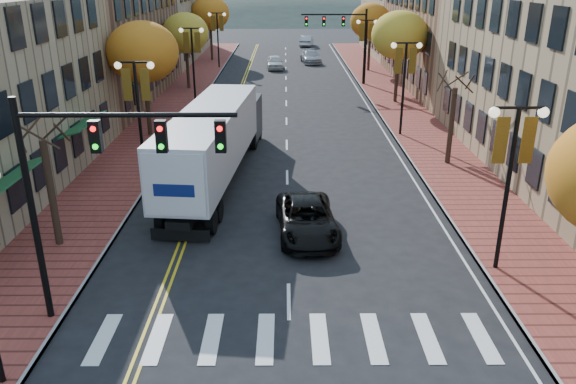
{
  "coord_description": "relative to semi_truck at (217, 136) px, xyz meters",
  "views": [
    {
      "loc": [
        -0.11,
        -11.87,
        10.08
      ],
      "look_at": [
        -0.0,
        8.25,
        2.2
      ],
      "focal_mm": 35.0,
      "sensor_mm": 36.0,
      "label": 1
    }
  ],
  "objects": [
    {
      "name": "ground",
      "position": [
        3.59,
        -15.73,
        -2.33
      ],
      "size": [
        200.0,
        200.0,
        0.0
      ],
      "primitive_type": "plane",
      "color": "black",
      "rests_on": "ground"
    },
    {
      "name": "sidewalk_left",
      "position": [
        -5.41,
        16.77,
        -2.26
      ],
      "size": [
        4.0,
        85.0,
        0.15
      ],
      "primitive_type": "cube",
      "color": "brown",
      "rests_on": "ground"
    },
    {
      "name": "sidewalk_right",
      "position": [
        12.59,
        16.77,
        -2.26
      ],
      "size": [
        4.0,
        85.0,
        0.15
      ],
      "primitive_type": "cube",
      "color": "brown",
      "rests_on": "ground"
    },
    {
      "name": "building_left_mid",
      "position": [
        -13.41,
        20.27,
        3.17
      ],
      "size": [
        12.0,
        24.0,
        11.0
      ],
      "primitive_type": "cube",
      "color": "brown",
      "rests_on": "ground"
    },
    {
      "name": "building_left_far",
      "position": [
        -13.41,
        45.27,
        2.42
      ],
      "size": [
        12.0,
        26.0,
        9.5
      ],
      "primitive_type": "cube",
      "color": "#9E8966",
      "rests_on": "ground"
    },
    {
      "name": "building_right_mid",
      "position": [
        22.09,
        26.27,
        2.67
      ],
      "size": [
        15.0,
        24.0,
        10.0
      ],
      "primitive_type": "cube",
      "color": "brown",
      "rests_on": "ground"
    },
    {
      "name": "building_right_far",
      "position": [
        22.09,
        48.27,
        3.17
      ],
      "size": [
        15.0,
        20.0,
        11.0
      ],
      "primitive_type": "cube",
      "color": "#9E8966",
      "rests_on": "ground"
    },
    {
      "name": "tree_left_a",
      "position": [
        -5.41,
        -7.73,
        -0.08
      ],
      "size": [
        0.28,
        0.28,
        4.2
      ],
      "color": "#382619",
      "rests_on": "sidewalk_left"
    },
    {
      "name": "tree_left_b",
      "position": [
        -5.41,
        8.27,
        3.11
      ],
      "size": [
        4.48,
        4.48,
        7.21
      ],
      "color": "#382619",
      "rests_on": "sidewalk_left"
    },
    {
      "name": "tree_left_c",
      "position": [
        -5.41,
        24.27,
        2.72
      ],
      "size": [
        4.16,
        4.16,
        6.69
      ],
      "color": "#382619",
      "rests_on": "sidewalk_left"
    },
    {
      "name": "tree_left_d",
      "position": [
        -5.41,
        42.27,
        3.27
      ],
      "size": [
        4.61,
        4.61,
        7.42
      ],
      "color": "#382619",
      "rests_on": "sidewalk_left"
    },
    {
      "name": "tree_right_b",
      "position": [
        12.59,
        2.27,
        -0.08
      ],
      "size": [
        0.28,
        0.28,
        4.2
      ],
      "color": "#382619",
      "rests_on": "sidewalk_right"
    },
    {
      "name": "tree_right_c",
      "position": [
        12.59,
        18.27,
        3.11
      ],
      "size": [
        4.48,
        4.48,
        7.21
      ],
      "color": "#382619",
      "rests_on": "sidewalk_right"
    },
    {
      "name": "tree_right_d",
      "position": [
        12.59,
        34.27,
        2.96
      ],
      "size": [
        4.35,
        4.35,
        7.0
      ],
      "color": "#382619",
      "rests_on": "sidewalk_right"
    },
    {
      "name": "lamp_left_b",
      "position": [
        -3.91,
        0.27,
        1.96
      ],
      "size": [
        1.96,
        0.36,
        6.05
      ],
      "color": "black",
      "rests_on": "ground"
    },
    {
      "name": "lamp_left_c",
      "position": [
        -3.91,
        18.27,
        1.96
      ],
      "size": [
        1.96,
        0.36,
        6.05
      ],
      "color": "black",
      "rests_on": "ground"
    },
    {
      "name": "lamp_left_d",
      "position": [
        -3.91,
        36.27,
        1.96
      ],
      "size": [
        1.96,
        0.36,
        6.05
      ],
      "color": "black",
      "rests_on": "ground"
    },
    {
      "name": "lamp_right_a",
      "position": [
        11.09,
        -9.73,
        1.96
      ],
      "size": [
        1.96,
        0.36,
        6.05
      ],
      "color": "black",
      "rests_on": "ground"
    },
    {
      "name": "lamp_right_b",
      "position": [
        11.09,
        8.27,
        1.96
      ],
      "size": [
        1.96,
        0.36,
        6.05
      ],
      "color": "black",
      "rests_on": "ground"
    },
    {
      "name": "lamp_right_c",
      "position": [
        11.09,
        26.27,
        1.96
      ],
      "size": [
        1.96,
        0.36,
        6.05
      ],
      "color": "black",
      "rests_on": "ground"
    },
    {
      "name": "traffic_mast_near",
      "position": [
        -1.88,
        -12.73,
        2.59
      ],
      "size": [
        6.1,
        0.35,
        7.0
      ],
      "color": "black",
      "rests_on": "ground"
    },
    {
      "name": "traffic_mast_far",
      "position": [
        9.07,
        26.27,
        2.59
      ],
      "size": [
        6.1,
        0.34,
        7.0
      ],
      "color": "black",
      "rests_on": "ground"
    },
    {
      "name": "semi_truck",
      "position": [
        0.0,
        0.0,
        0.0
      ],
      "size": [
        4.03,
        16.14,
        3.99
      ],
      "rotation": [
        0.0,
        0.0,
        -0.09
      ],
      "color": "black",
      "rests_on": "ground"
    },
    {
      "name": "black_suv",
      "position": [
        4.37,
        -6.67,
        -1.63
      ],
      "size": [
        2.67,
        5.19,
        1.4
      ],
      "primitive_type": "imported",
      "rotation": [
        0.0,
        0.0,
        0.07
      ],
      "color": "black",
      "rests_on": "ground"
    },
    {
      "name": "car_far_white",
      "position": [
        2.37,
        36.12,
        -1.59
      ],
      "size": [
        2.01,
        4.45,
        1.48
      ],
      "primitive_type": "imported",
      "rotation": [
        0.0,
        0.0,
        0.06
      ],
      "color": "silver",
      "rests_on": "ground"
    },
    {
      "name": "car_far_silver",
      "position": [
        6.54,
        40.52,
        -1.61
      ],
      "size": [
        2.61,
        5.22,
        1.46
      ],
      "primitive_type": "imported",
      "rotation": [
        0.0,
        0.0,
        0.12
      ],
      "color": "#95969C",
      "rests_on": "ground"
    },
    {
      "name": "car_far_oncoming",
      "position": [
        6.66,
        56.71,
        -1.57
      ],
      "size": [
        2.24,
        4.83,
        1.53
      ],
      "primitive_type": "imported",
      "rotation": [
        0.0,
        0.0,
        3.01
      ],
      "color": "#A8A9B0",
      "rests_on": "ground"
    }
  ]
}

